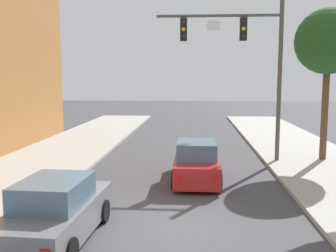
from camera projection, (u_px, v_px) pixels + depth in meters
ground_plane at (170, 228)px, 10.42m from camera, size 120.00×120.00×0.00m
traffic_signal_mast at (245, 51)px, 17.93m from camera, size 5.89×0.38×7.50m
car_lead_red at (196, 163)px, 15.19m from camera, size 1.86×4.25×1.60m
car_following_grey at (56, 212)px, 9.57m from camera, size 1.99×4.31×1.60m
street_tree_second at (328, 42)px, 17.99m from camera, size 3.09×3.09×7.18m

